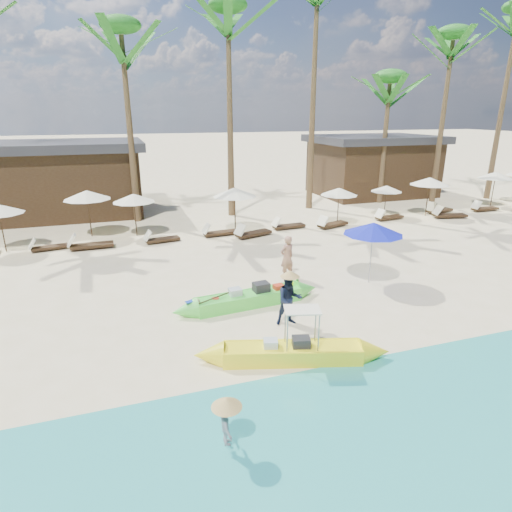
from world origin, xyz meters
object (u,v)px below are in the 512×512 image
object	(u,v)px
green_canoe	(249,298)
yellow_canoe	(292,353)
blue_umbrella	(373,228)
tourist	(287,257)

from	to	relation	value
green_canoe	yellow_canoe	size ratio (longest dim) A/B	1.04
green_canoe	yellow_canoe	world-z (taller)	yellow_canoe
yellow_canoe	blue_umbrella	bearing A→B (deg)	56.02
yellow_canoe	blue_umbrella	distance (m)	6.38
blue_umbrella	green_canoe	bearing A→B (deg)	-174.26
tourist	blue_umbrella	bearing A→B (deg)	135.09
yellow_canoe	blue_umbrella	world-z (taller)	blue_umbrella
tourist	green_canoe	bearing A→B (deg)	23.62
green_canoe	yellow_canoe	xyz separation A→B (m)	(0.06, -3.45, -0.01)
blue_umbrella	tourist	bearing A→B (deg)	153.16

